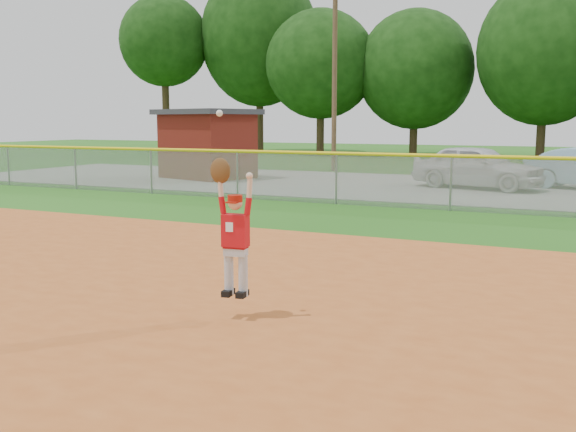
# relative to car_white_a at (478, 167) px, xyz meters

# --- Properties ---
(ground) EXTENTS (120.00, 120.00, 0.00)m
(ground) POSITION_rel_car_white_a_xyz_m (0.23, -16.14, -0.82)
(ground) COLOR #205713
(ground) RESTS_ON ground
(clay_infield) EXTENTS (24.00, 16.00, 0.04)m
(clay_infield) POSITION_rel_car_white_a_xyz_m (0.23, -19.14, -0.80)
(clay_infield) COLOR #AB511E
(clay_infield) RESTS_ON ground
(parking_strip) EXTENTS (44.00, 10.00, 0.03)m
(parking_strip) POSITION_rel_car_white_a_xyz_m (0.23, -0.14, -0.80)
(parking_strip) COLOR gray
(parking_strip) RESTS_ON ground
(car_white_a) EXTENTS (4.95, 3.02, 1.58)m
(car_white_a) POSITION_rel_car_white_a_xyz_m (0.00, 0.00, 0.00)
(car_white_a) COLOR silver
(car_white_a) RESTS_ON parking_strip
(utility_shed) EXTENTS (4.64, 4.07, 2.93)m
(utility_shed) POSITION_rel_car_white_a_xyz_m (-11.16, -0.36, 0.68)
(utility_shed) COLOR #50120B
(utility_shed) RESTS_ON ground
(outfield_fence) EXTENTS (40.06, 0.10, 1.55)m
(outfield_fence) POSITION_rel_car_white_a_xyz_m (0.23, -6.14, 0.06)
(outfield_fence) COLOR gray
(outfield_fence) RESTS_ON ground
(power_lines) EXTENTS (19.40, 0.24, 9.00)m
(power_lines) POSITION_rel_car_white_a_xyz_m (1.23, 5.86, 3.86)
(power_lines) COLOR #4C3823
(power_lines) RESTS_ON ground
(tree_line) EXTENTS (62.37, 13.00, 14.43)m
(tree_line) POSITION_rel_car_white_a_xyz_m (1.19, 21.76, 6.71)
(tree_line) COLOR #422D1C
(tree_line) RESTS_ON ground
(ballplayer) EXTENTS (0.56, 0.25, 2.24)m
(ballplayer) POSITION_rel_car_white_a_xyz_m (-0.26, -17.18, 0.33)
(ballplayer) COLOR silver
(ballplayer) RESTS_ON ground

